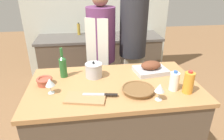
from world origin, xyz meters
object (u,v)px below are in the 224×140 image
wine_bottle_green (63,66)px  milk_jug (174,81)px  condiment_bottle_extra (122,28)px  stock_pot (94,70)px  wine_glass_left (50,82)px  cutting_board (85,98)px  wine_glass_right (160,88)px  juice_jug (189,83)px  condiment_bottle_short (79,29)px  condiment_bottle_tall (140,32)px  person_cook_guest (133,45)px  knife_chef (101,94)px  person_cook_aproned (101,51)px  mixing_bowl (45,81)px  wicker_basket (138,90)px  roasting_pan (151,68)px

wine_bottle_green → milk_jug: bearing=-21.9°
condiment_bottle_extra → milk_jug: bearing=-87.5°
stock_pot → wine_glass_left: stock_pot is taller
cutting_board → wine_glass_right: (0.58, -0.09, 0.10)m
wine_bottle_green → condiment_bottle_extra: 1.82m
wine_bottle_green → wine_glass_right: bearing=-33.7°
juice_jug → condiment_bottle_short: 2.27m
condiment_bottle_tall → person_cook_guest: size_ratio=0.10×
knife_chef → condiment_bottle_tall: (0.80, 1.78, 0.05)m
person_cook_aproned → condiment_bottle_extra: bearing=86.3°
mixing_bowl → wine_glass_left: size_ratio=1.03×
cutting_board → mixing_bowl: bearing=140.9°
wine_bottle_green → condiment_bottle_short: bearing=85.5°
wicker_basket → wine_bottle_green: (-0.65, 0.39, 0.09)m
wine_bottle_green → mixing_bowl: bearing=-138.6°
stock_pot → condiment_bottle_short: condiment_bottle_short is taller
wine_glass_left → mixing_bowl: bearing=115.6°
roasting_pan → milk_jug: (0.09, -0.36, 0.04)m
wine_bottle_green → condiment_bottle_extra: size_ratio=1.46×
roasting_pan → stock_pot: stock_pot is taller
wine_bottle_green → condiment_bottle_short: (0.13, 1.62, -0.04)m
wine_glass_left → condiment_bottle_short: bearing=83.7°
wine_glass_left → person_cook_guest: bearing=45.5°
knife_chef → cutting_board: bearing=-171.0°
stock_pot → knife_chef: 0.38m
milk_jug → wine_glass_right: size_ratio=1.24×
wicker_basket → milk_jug: 0.32m
stock_pot → milk_jug: milk_jug is taller
wine_glass_right → condiment_bottle_short: condiment_bottle_short is taller
mixing_bowl → knife_chef: mixing_bowl is taller
roasting_pan → mixing_bowl: size_ratio=2.44×
stock_pot → wine_bottle_green: bearing=171.4°
condiment_bottle_tall → wine_glass_left: bearing=-126.3°
milk_jug → person_cook_guest: (-0.12, 1.03, -0.00)m
person_cook_aproned → wine_glass_right: bearing=-51.1°
wine_glass_right → person_cook_guest: person_cook_guest is taller
roasting_pan → person_cook_aproned: person_cook_aproned is taller
person_cook_aproned → condiment_bottle_short: bearing=129.1°
juice_jug → wine_glass_right: size_ratio=1.39×
juice_jug → wine_glass_left: 1.16m
milk_jug → condiment_bottle_extra: bearing=92.5°
roasting_pan → person_cook_guest: 0.67m
juice_jug → condiment_bottle_short: bearing=114.5°
wine_glass_right → condiment_bottle_extra: condiment_bottle_extra is taller
juice_jug → condiment_bottle_extra: bearing=95.2°
milk_jug → wine_bottle_green: (-0.97, 0.39, 0.03)m
condiment_bottle_tall → mixing_bowl: bearing=-130.8°
stock_pot → milk_jug: 0.76m
milk_jug → person_cook_aproned: person_cook_aproned is taller
knife_chef → condiment_bottle_extra: size_ratio=1.43×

